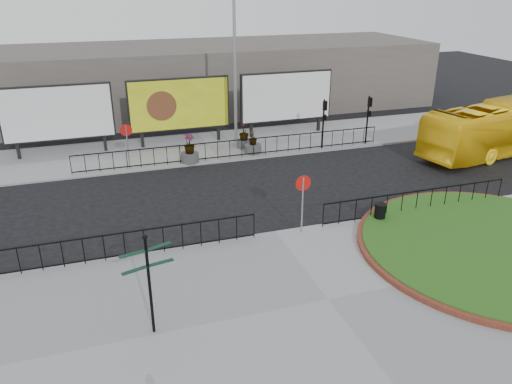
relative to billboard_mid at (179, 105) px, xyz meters
name	(u,v)px	position (x,y,z in m)	size (l,w,h in m)	color
ground	(275,234)	(1.50, -12.97, -2.60)	(90.00, 90.00, 0.00)	black
pavement_near	(328,301)	(1.50, -17.97, -2.54)	(30.00, 10.00, 0.12)	gray
pavement_far	(209,147)	(1.50, -0.97, -2.54)	(44.00, 6.00, 0.12)	gray
brick_edge	(495,247)	(9.00, -16.97, -2.39)	(10.40, 10.40, 0.18)	brown
grass_lawn	(495,246)	(9.00, -16.97, -2.37)	(10.00, 10.00, 0.22)	#225416
railing_near_left	(124,245)	(-4.50, -13.27, -1.93)	(10.00, 0.10, 1.10)	black
railing_near_right	(417,201)	(8.00, -13.27, -1.93)	(9.00, 0.10, 1.10)	black
railing_far	(236,149)	(2.50, -3.67, -1.93)	(18.00, 0.10, 1.10)	black
speed_sign_far	(127,137)	(-3.50, -3.57, -0.68)	(0.64, 0.07, 2.47)	gray
speed_sign_near	(303,191)	(2.50, -13.37, -0.68)	(0.64, 0.07, 2.47)	gray
billboard_left	(57,113)	(-7.00, 0.00, 0.00)	(6.20, 0.31, 4.10)	black
billboard_mid	(179,105)	(0.00, 0.00, 0.00)	(6.20, 0.31, 4.10)	black
billboard_right	(286,97)	(7.00, 0.00, 0.00)	(6.20, 0.31, 4.10)	black
lamp_post	(235,70)	(3.01, -1.97, 2.23)	(0.74, 0.18, 9.23)	gray
signal_pole_a	(324,117)	(8.00, -3.63, -0.50)	(0.22, 0.26, 3.00)	black
signal_pole_b	(369,113)	(11.00, -3.63, -0.50)	(0.22, 0.26, 3.00)	black
building_backdrop	(178,79)	(1.50, 9.03, -0.10)	(40.00, 10.00, 5.00)	#5B5550
fingerpost_sign	(149,275)	(-4.06, -17.82, -0.55)	(1.49, 0.60, 3.20)	black
litter_bin	(380,213)	(6.00, -13.57, -2.05)	(0.51, 0.51, 0.84)	black
bus	(500,128)	(17.68, -7.35, -1.05)	(2.59, 11.09, 3.09)	yellow
planter_a	(190,152)	(-0.17, -3.57, -1.86)	(1.01, 1.01, 1.62)	#4C4C4F
planter_b	(244,138)	(3.50, -1.97, -1.91)	(0.89, 0.89, 1.47)	#4C4C4F
planter_c	(253,146)	(3.70, -3.14, -2.03)	(1.00, 1.00, 1.37)	#4C4C4F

